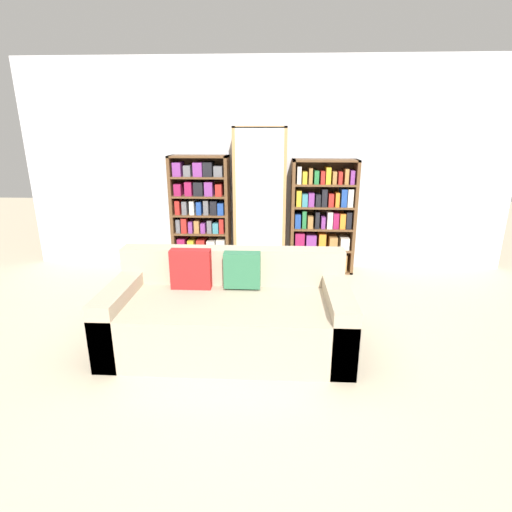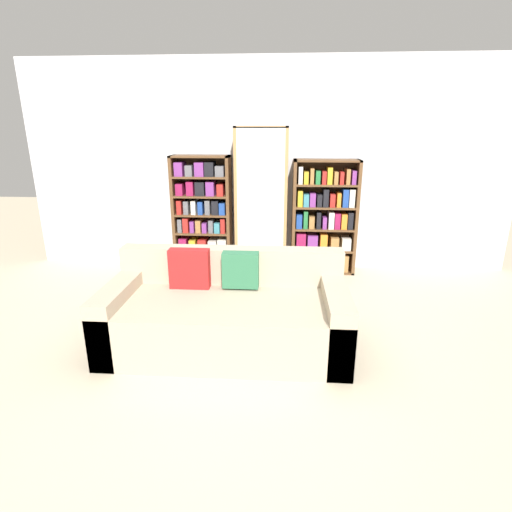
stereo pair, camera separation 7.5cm
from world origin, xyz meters
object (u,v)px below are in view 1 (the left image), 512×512
at_px(display_cabinet, 260,202).
at_px(wine_bottle, 302,283).
at_px(couch, 229,314).
at_px(bookshelf_left, 201,215).
at_px(bookshelf_right, 322,219).

distance_m(display_cabinet, wine_bottle, 1.30).
bearing_deg(couch, wine_bottle, 56.20).
height_order(bookshelf_left, wine_bottle, bookshelf_left).
distance_m(couch, wine_bottle, 1.28).
bearing_deg(bookshelf_right, couch, -116.89).
height_order(display_cabinet, bookshelf_right, display_cabinet).
xyz_separation_m(couch, display_cabinet, (0.19, 1.98, 0.64)).
bearing_deg(bookshelf_left, bookshelf_right, -0.00).
relative_size(couch, wine_bottle, 5.04).
distance_m(couch, bookshelf_left, 2.13).
height_order(display_cabinet, wine_bottle, display_cabinet).
bearing_deg(bookshelf_right, display_cabinet, -178.91).
xyz_separation_m(display_cabinet, wine_bottle, (0.52, -0.91, -0.76)).
relative_size(display_cabinet, wine_bottle, 4.59).
bearing_deg(display_cabinet, couch, -95.51).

